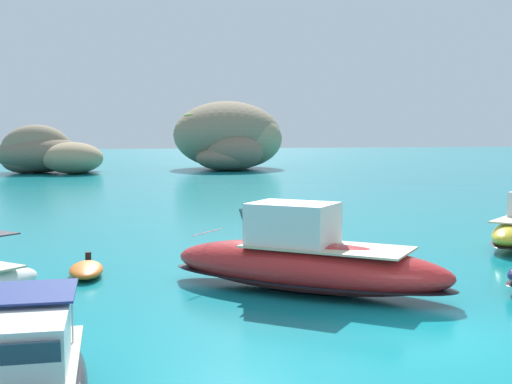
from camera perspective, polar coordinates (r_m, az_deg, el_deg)
name	(u,v)px	position (r m, az deg, el deg)	size (l,w,h in m)	color
ground_plane	(421,338)	(16.69, 13.58, -11.76)	(400.00, 400.00, 0.00)	#0F7F89
islet_large	(231,137)	(92.63, -2.14, 4.57)	(21.12, 22.24, 9.20)	#756651
islet_small	(46,154)	(86.19, -17.09, 3.04)	(15.74, 15.57, 5.79)	#84755B
motorboat_red	(305,262)	(20.73, 4.10, -5.83)	(8.55, 8.02, 2.66)	red
dinghy_tender	(86,270)	(23.58, -13.98, -6.30)	(1.28, 2.84, 0.58)	orange
channel_buoy	(312,248)	(26.60, 4.70, -4.66)	(0.56, 0.56, 1.48)	yellow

